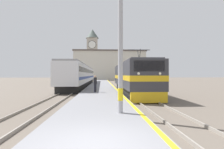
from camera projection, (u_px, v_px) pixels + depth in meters
ground_plane at (101, 86)px, 34.58m from camera, size 200.00×200.00×0.00m
platform at (101, 87)px, 29.59m from camera, size 4.28×140.00×0.32m
rail_track_near at (122, 87)px, 29.80m from camera, size 2.83×140.00×0.16m
rail_track_far at (79, 87)px, 29.37m from camera, size 2.83×140.00×0.16m
locomotive_train at (133, 78)px, 19.79m from camera, size 2.92×14.27×4.52m
passenger_train at (82, 75)px, 34.68m from camera, size 2.92×32.66×3.85m
catenary_mast at (123, 23)px, 8.49m from camera, size 2.87×0.26×8.64m
person_on_platform at (95, 83)px, 18.68m from camera, size 0.34×0.34×1.79m
clock_tower at (92, 52)px, 78.69m from camera, size 5.75×5.75×22.71m
station_building at (110, 65)px, 68.17m from camera, size 27.68×7.80×11.52m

